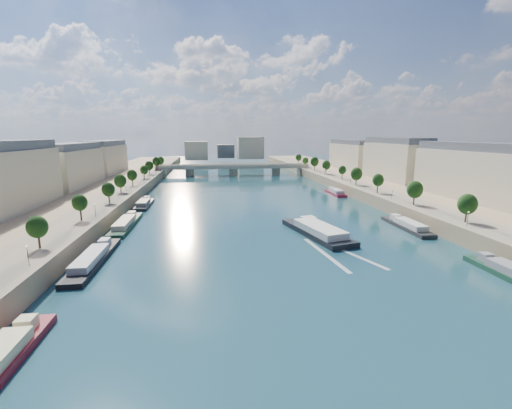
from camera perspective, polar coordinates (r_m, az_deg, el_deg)
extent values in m
plane|color=#0B3032|center=(141.85, -0.47, -0.57)|extent=(700.00, 700.00, 0.00)
cube|color=#9E8460|center=(150.50, -28.80, -0.35)|extent=(44.00, 520.00, 5.00)
cube|color=#9E8460|center=(166.35, 24.97, 1.02)|extent=(44.00, 520.00, 5.00)
cube|color=gray|center=(145.27, -23.38, 0.78)|extent=(14.00, 520.00, 0.10)
cube|color=gray|center=(158.36, 20.46, 1.83)|extent=(14.00, 520.00, 0.10)
cylinder|color=#382B1E|center=(90.94, -31.90, -4.89)|extent=(0.50, 0.50, 3.82)
ellipsoid|color=black|center=(90.10, -32.14, -2.69)|extent=(4.80, 4.80, 5.52)
cylinder|color=#382B1E|center=(112.53, -27.02, -1.50)|extent=(0.50, 0.50, 3.82)
ellipsoid|color=black|center=(111.85, -27.19, 0.29)|extent=(4.80, 4.80, 5.52)
cylinder|color=#382B1E|center=(134.94, -23.74, 0.79)|extent=(0.50, 0.50, 3.82)
ellipsoid|color=black|center=(134.37, -23.86, 2.29)|extent=(4.80, 4.80, 5.52)
cylinder|color=#382B1E|center=(157.82, -21.40, 2.42)|extent=(0.50, 0.50, 3.82)
ellipsoid|color=black|center=(157.33, -21.50, 3.71)|extent=(4.80, 4.80, 5.52)
cylinder|color=#382B1E|center=(180.99, -19.65, 3.63)|extent=(0.50, 0.50, 3.82)
ellipsoid|color=black|center=(180.56, -19.73, 4.76)|extent=(4.80, 4.80, 5.52)
cylinder|color=#382B1E|center=(204.34, -18.30, 4.57)|extent=(0.50, 0.50, 3.82)
ellipsoid|color=black|center=(203.97, -18.37, 5.57)|extent=(4.80, 4.80, 5.52)
cylinder|color=#382B1E|center=(227.84, -17.23, 5.31)|extent=(0.50, 0.50, 3.82)
ellipsoid|color=black|center=(227.50, -17.28, 6.21)|extent=(4.80, 4.80, 5.52)
cylinder|color=#382B1E|center=(251.43, -16.35, 5.91)|extent=(0.50, 0.50, 3.82)
ellipsoid|color=black|center=(251.12, -16.40, 6.72)|extent=(4.80, 4.80, 5.52)
cylinder|color=#382B1E|center=(275.09, -15.62, 6.40)|extent=(0.50, 0.50, 3.82)
ellipsoid|color=black|center=(274.81, -15.66, 7.15)|extent=(4.80, 4.80, 5.52)
cylinder|color=#382B1E|center=(115.94, 31.21, -1.57)|extent=(0.50, 0.50, 3.82)
ellipsoid|color=black|center=(115.28, 31.39, 0.17)|extent=(4.80, 4.80, 5.52)
cylinder|color=#382B1E|center=(134.98, 24.90, 0.69)|extent=(0.50, 0.50, 3.82)
ellipsoid|color=black|center=(134.41, 25.03, 2.20)|extent=(4.80, 4.80, 5.52)
cylinder|color=#382B1E|center=(155.40, 20.20, 2.37)|extent=(0.50, 0.50, 3.82)
ellipsoid|color=black|center=(154.91, 20.30, 3.68)|extent=(4.80, 4.80, 5.52)
cylinder|color=#382B1E|center=(176.72, 16.61, 3.65)|extent=(0.50, 0.50, 3.82)
ellipsoid|color=black|center=(176.29, 16.67, 4.80)|extent=(4.80, 4.80, 5.52)
cylinder|color=#382B1E|center=(198.65, 13.79, 4.63)|extent=(0.50, 0.50, 3.82)
ellipsoid|color=black|center=(198.27, 13.84, 5.66)|extent=(4.80, 4.80, 5.52)
cylinder|color=#382B1E|center=(221.02, 11.53, 5.41)|extent=(0.50, 0.50, 3.82)
ellipsoid|color=black|center=(220.67, 11.57, 6.34)|extent=(4.80, 4.80, 5.52)
cylinder|color=#382B1E|center=(243.69, 9.68, 6.04)|extent=(0.50, 0.50, 3.82)
ellipsoid|color=black|center=(243.38, 9.71, 6.88)|extent=(4.80, 4.80, 5.52)
cylinder|color=#382B1E|center=(266.60, 8.15, 6.56)|extent=(0.50, 0.50, 3.82)
ellipsoid|color=black|center=(266.31, 8.17, 7.33)|extent=(4.80, 4.80, 5.52)
cylinder|color=#382B1E|center=(289.68, 6.86, 6.99)|extent=(0.50, 0.50, 3.82)
ellipsoid|color=black|center=(289.42, 6.87, 7.70)|extent=(4.80, 4.80, 5.52)
cylinder|color=black|center=(79.50, -33.73, -7.23)|extent=(0.14, 0.14, 4.00)
sphere|color=#FFE5B2|center=(78.92, -33.91, -5.78)|extent=(0.36, 0.36, 0.36)
cylinder|color=black|center=(115.42, -25.21, -0.99)|extent=(0.14, 0.14, 4.00)
sphere|color=#FFE5B2|center=(115.02, -25.30, 0.03)|extent=(0.36, 0.36, 0.36)
cylinder|color=black|center=(153.38, -20.84, 2.25)|extent=(0.14, 0.14, 4.00)
sphere|color=#FFE5B2|center=(153.08, -20.89, 3.02)|extent=(0.36, 0.36, 0.36)
cylinder|color=black|center=(192.16, -18.21, 4.18)|extent=(0.14, 0.14, 4.00)
sphere|color=#FFE5B2|center=(191.92, -18.25, 4.81)|extent=(0.36, 0.36, 0.36)
cylinder|color=black|center=(231.36, -16.46, 5.46)|extent=(0.14, 0.14, 4.00)
sphere|color=#FFE5B2|center=(231.16, -16.49, 5.98)|extent=(0.36, 0.36, 0.36)
cylinder|color=black|center=(110.60, 31.80, -2.15)|extent=(0.14, 0.14, 4.00)
sphere|color=#FFE5B2|center=(110.18, 31.92, -1.09)|extent=(0.36, 0.36, 0.36)
cylinder|color=black|center=(142.95, 21.72, 1.54)|extent=(0.14, 0.14, 4.00)
sphere|color=#FFE5B2|center=(142.63, 21.78, 2.37)|extent=(0.36, 0.36, 0.36)
cylinder|color=black|center=(178.43, 15.48, 3.81)|extent=(0.14, 0.14, 4.00)
sphere|color=#FFE5B2|center=(178.17, 15.52, 4.48)|extent=(0.36, 0.36, 0.36)
cylinder|color=black|center=(215.50, 11.33, 5.29)|extent=(0.14, 0.14, 4.00)
sphere|color=#FFE5B2|center=(215.28, 11.35, 5.84)|extent=(0.36, 0.36, 0.36)
cylinder|color=black|center=(253.46, 8.40, 6.31)|extent=(0.14, 0.14, 4.00)
sphere|color=#FFE5B2|center=(253.28, 8.41, 6.79)|extent=(0.36, 0.36, 0.36)
cube|color=beige|center=(138.99, -36.79, 3.12)|extent=(16.00, 52.00, 20.00)
cube|color=beige|center=(191.48, -28.49, 5.75)|extent=(16.00, 52.00, 20.00)
cube|color=#474C54|center=(190.91, -28.83, 9.20)|extent=(14.72, 50.44, 3.20)
cube|color=beige|center=(246.45, -23.79, 7.18)|extent=(16.00, 52.00, 20.00)
cube|color=#474C54|center=(246.01, -24.02, 9.86)|extent=(14.72, 50.44, 3.20)
cube|color=beige|center=(158.89, 32.60, 4.39)|extent=(16.00, 52.00, 20.00)
cube|color=#474C54|center=(158.21, 33.06, 8.55)|extent=(14.72, 50.44, 3.20)
cube|color=beige|center=(206.38, 22.24, 6.62)|extent=(16.00, 52.00, 20.00)
cube|color=#474C54|center=(205.86, 22.49, 9.83)|extent=(14.72, 50.44, 3.20)
cube|color=beige|center=(258.19, 15.84, 7.88)|extent=(16.00, 52.00, 20.00)
cube|color=#474C54|center=(257.78, 15.99, 10.45)|extent=(14.72, 50.44, 3.20)
cube|color=beige|center=(348.12, -9.88, 8.84)|extent=(22.00, 18.00, 18.00)
cube|color=beige|center=(360.31, -0.94, 9.42)|extent=(26.00, 20.00, 22.00)
cube|color=#474C54|center=(373.37, -5.08, 8.84)|extent=(18.00, 16.00, 14.00)
cube|color=#C1B79E|center=(255.38, -3.78, 6.27)|extent=(112.00, 11.00, 2.20)
cube|color=#C1B79E|center=(250.28, -3.70, 6.51)|extent=(112.00, 0.80, 0.90)
cube|color=#C1B79E|center=(260.22, -3.86, 6.70)|extent=(112.00, 0.80, 0.90)
cylinder|color=#C1B79E|center=(255.58, -10.97, 5.26)|extent=(6.40, 6.40, 5.00)
cylinder|color=#C1B79E|center=(255.76, -3.76, 5.45)|extent=(6.40, 6.40, 5.00)
cylinder|color=#C1B79E|center=(259.91, 3.32, 5.55)|extent=(6.40, 6.40, 5.00)
cube|color=#C1B79E|center=(257.49, -15.43, 5.10)|extent=(6.00, 12.00, 5.00)
cube|color=#C1B79E|center=(264.44, 7.60, 5.57)|extent=(6.00, 12.00, 5.00)
cube|color=black|center=(106.18, 10.08, -4.69)|extent=(15.53, 31.68, 2.18)
cube|color=white|center=(103.39, 10.53, -3.96)|extent=(11.53, 20.93, 1.96)
cube|color=white|center=(114.09, 8.72, -2.47)|extent=(5.08, 4.57, 1.80)
cube|color=silver|center=(90.02, 11.40, -8.07)|extent=(4.08, 25.97, 0.04)
cube|color=silver|center=(92.25, 15.20, -7.76)|extent=(10.18, 24.79, 0.04)
cube|color=maroon|center=(60.78, -36.36, -20.10)|extent=(5.00, 20.43, 1.80)
cube|color=beige|center=(64.64, -33.92, -16.08)|extent=(2.50, 2.45, 1.80)
cube|color=black|center=(91.42, -25.39, -8.51)|extent=(5.00, 30.06, 1.80)
cube|color=#B5B9C2|center=(88.73, -25.95, -7.99)|extent=(4.10, 16.53, 1.60)
cube|color=#B5B9C2|center=(99.05, -23.93, -5.77)|extent=(2.50, 3.61, 1.80)
cube|color=#183C26|center=(121.76, -20.81, -3.26)|extent=(5.00, 29.40, 1.80)
cube|color=beige|center=(119.13, -21.11, -2.76)|extent=(4.10, 16.17, 1.60)
cube|color=beige|center=(129.70, -20.01, -1.50)|extent=(2.50, 3.53, 1.80)
cube|color=#2C2B2E|center=(153.08, -18.11, -0.13)|extent=(5.00, 21.81, 1.80)
cube|color=gray|center=(151.08, -18.26, 0.36)|extent=(4.10, 12.00, 1.60)
cube|color=gray|center=(159.07, -17.74, 0.98)|extent=(2.50, 2.62, 1.80)
cube|color=#19402E|center=(92.79, 36.26, -9.39)|extent=(5.00, 19.93, 1.80)
cube|color=gray|center=(96.31, 33.94, -7.27)|extent=(2.50, 2.39, 1.80)
cube|color=#252628|center=(121.66, 23.80, -3.51)|extent=(5.00, 24.06, 1.80)
cube|color=silver|center=(119.68, 24.34, -2.96)|extent=(4.10, 13.23, 1.60)
cube|color=silver|center=(127.24, 22.19, -1.91)|extent=(2.50, 2.89, 1.80)
cube|color=maroon|center=(178.56, 13.06, 1.76)|extent=(5.00, 19.57, 1.80)
cube|color=#ADB1B9|center=(176.84, 13.26, 2.22)|extent=(4.10, 10.77, 1.60)
cube|color=#ADB1B9|center=(183.70, 12.44, 2.63)|extent=(2.50, 2.35, 1.80)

